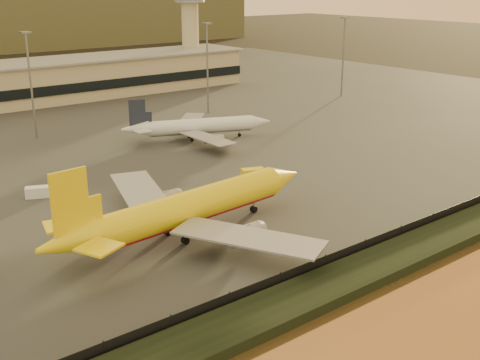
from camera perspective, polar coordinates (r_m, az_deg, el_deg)
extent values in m
plane|color=black|center=(93.85, 4.85, -4.81)|extent=(900.00, 900.00, 0.00)
cube|color=black|center=(83.22, 12.95, -7.89)|extent=(320.00, 7.00, 1.40)
cube|color=#2D2D2D|center=(172.26, -17.35, 5.27)|extent=(320.00, 220.00, 0.20)
cube|color=black|center=(85.21, 10.89, -6.64)|extent=(300.00, 0.05, 2.20)
cube|color=tan|center=(199.00, -20.77, 8.40)|extent=(160.00, 22.00, 12.00)
cube|color=black|center=(188.66, -19.64, 7.72)|extent=(160.00, 0.60, 3.00)
cube|color=gray|center=(198.12, -20.97, 10.19)|extent=(164.00, 24.00, 0.60)
cylinder|color=tan|center=(233.78, -4.71, 13.08)|extent=(6.40, 6.40, 30.00)
cylinder|color=gray|center=(232.88, -4.81, 16.56)|extent=(11.20, 11.20, 0.80)
cylinder|color=slate|center=(152.69, -19.19, 8.32)|extent=(0.50, 0.50, 25.00)
cube|color=slate|center=(151.19, -19.70, 13.05)|extent=(2.20, 2.20, 0.40)
cylinder|color=slate|center=(173.80, -3.10, 10.42)|extent=(0.50, 0.50, 25.00)
cube|color=slate|center=(172.48, -3.18, 14.60)|extent=(2.20, 2.20, 0.40)
cylinder|color=slate|center=(202.53, 9.75, 11.34)|extent=(0.50, 0.50, 25.00)
cube|color=slate|center=(201.40, 9.96, 14.92)|extent=(2.20, 2.20, 0.40)
cylinder|color=yellow|center=(90.69, -4.42, -2.40)|extent=(33.52, 7.55, 4.80)
cylinder|color=#BB0A16|center=(90.99, -4.41, -2.89)|extent=(32.51, 6.42, 3.74)
cone|color=yellow|center=(103.50, 4.15, 0.29)|extent=(6.84, 5.32, 4.80)
cone|color=yellow|center=(80.26, -16.08, -5.69)|extent=(8.68, 5.47, 4.80)
cube|color=yellow|center=(78.69, -15.83, -2.01)|extent=(5.09, 0.80, 8.40)
cube|color=yellow|center=(84.86, -16.52, -4.13)|extent=(5.54, 5.50, 0.29)
cube|color=yellow|center=(76.98, -13.21, -6.21)|extent=(6.02, 5.99, 0.29)
cube|color=gray|center=(100.22, -9.43, -1.05)|extent=(12.33, 21.76, 0.29)
cylinder|color=gray|center=(99.47, -7.28, -1.91)|extent=(5.74, 3.09, 2.64)
cube|color=gray|center=(81.54, 0.77, -5.45)|extent=(15.13, 21.46, 0.29)
cylinder|color=gray|center=(85.60, 0.43, -5.21)|extent=(5.74, 3.09, 2.64)
cylinder|color=black|center=(100.01, 1.30, -2.79)|extent=(1.12, 0.93, 1.06)
cylinder|color=slate|center=(99.81, 1.30, -2.49)|extent=(0.18, 0.18, 2.16)
cylinder|color=black|center=(88.69, -5.22, -5.74)|extent=(1.12, 0.93, 1.06)
cylinder|color=slate|center=(88.46, -5.23, -5.41)|extent=(0.18, 0.18, 2.16)
cylinder|color=black|center=(91.86, -6.89, -4.92)|extent=(1.12, 0.93, 1.06)
cylinder|color=slate|center=(91.65, -6.91, -4.60)|extent=(0.18, 0.18, 2.16)
cylinder|color=silver|center=(145.68, -3.72, 5.17)|extent=(24.73, 12.78, 3.51)
cylinder|color=gray|center=(145.83, -3.71, 4.93)|extent=(23.79, 11.80, 2.74)
cone|color=silver|center=(149.59, 1.96, 5.55)|extent=(5.88, 5.11, 3.51)
cone|color=silver|center=(143.14, -9.92, 4.80)|extent=(7.18, 5.63, 3.51)
cube|color=#1C2033|center=(142.37, -9.72, 6.33)|extent=(3.68, 1.72, 6.14)
cube|color=silver|center=(146.62, -9.54, 5.25)|extent=(4.83, 4.81, 0.21)
cube|color=silver|center=(139.84, -9.18, 4.62)|extent=(3.74, 3.58, 0.21)
cube|color=gray|center=(154.88, -4.76, 5.71)|extent=(14.53, 14.76, 0.21)
cylinder|color=gray|center=(153.19, -3.92, 5.22)|extent=(4.63, 3.38, 1.93)
cube|color=gray|center=(136.54, -3.10, 4.01)|extent=(4.96, 15.81, 0.21)
cylinder|color=gray|center=(139.41, -2.62, 3.91)|extent=(4.63, 3.38, 1.93)
cylinder|color=black|center=(148.71, -0.06, 4.31)|extent=(0.95, 0.86, 0.77)
cylinder|color=slate|center=(148.61, -0.06, 4.46)|extent=(0.18, 0.18, 1.58)
cylinder|color=black|center=(144.36, -4.58, 3.82)|extent=(0.95, 0.86, 0.77)
cylinder|color=slate|center=(144.26, -4.58, 3.97)|extent=(0.18, 0.18, 1.58)
cylinder|color=black|center=(147.36, -4.83, 4.11)|extent=(0.95, 0.86, 0.77)
cylinder|color=slate|center=(147.26, -4.84, 4.27)|extent=(0.18, 0.18, 1.58)
cube|color=yellow|center=(116.75, 1.23, 0.62)|extent=(4.83, 3.46, 1.98)
cube|color=silver|center=(112.62, -18.62, -1.08)|extent=(4.65, 3.48, 1.91)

